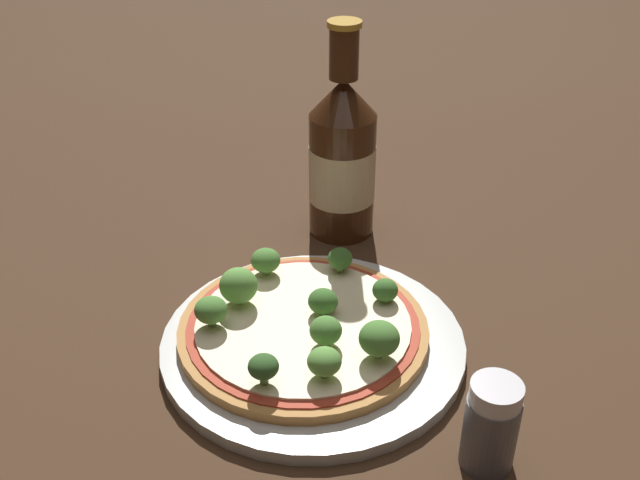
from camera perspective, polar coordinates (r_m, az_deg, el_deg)
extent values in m
plane|color=#3D2819|center=(0.70, -1.04, -6.86)|extent=(3.00, 3.00, 0.00)
cylinder|color=#B2B7B2|center=(0.67, -0.54, -7.89)|extent=(0.27, 0.27, 0.01)
cylinder|color=#B77F42|center=(0.67, -1.36, -6.88)|extent=(0.22, 0.22, 0.01)
cylinder|color=#A83823|center=(0.67, -1.37, -6.49)|extent=(0.21, 0.21, 0.00)
cylinder|color=beige|center=(0.66, -1.37, -6.41)|extent=(0.19, 0.19, 0.00)
cylinder|color=#6B8E51|center=(0.68, -6.24, -4.65)|extent=(0.01, 0.01, 0.01)
ellipsoid|color=#568E3D|center=(0.67, -6.31, -3.67)|extent=(0.03, 0.03, 0.03)
cylinder|color=#6B8E51|center=(0.63, 4.49, -8.44)|extent=(0.01, 0.01, 0.01)
ellipsoid|color=#477A33|center=(0.62, 4.54, -7.48)|extent=(0.03, 0.03, 0.03)
cylinder|color=#6B8E51|center=(0.61, 0.33, -10.00)|extent=(0.01, 0.01, 0.01)
ellipsoid|color=#568E3D|center=(0.60, 0.33, -9.24)|extent=(0.03, 0.03, 0.02)
cylinder|color=#6B8E51|center=(0.72, -4.13, -2.25)|extent=(0.01, 0.01, 0.01)
ellipsoid|color=#477A33|center=(0.72, -4.17, -1.55)|extent=(0.03, 0.03, 0.02)
cylinder|color=#6B8E51|center=(0.64, 0.44, -7.68)|extent=(0.01, 0.01, 0.01)
ellipsoid|color=#477A33|center=(0.63, 0.44, -6.90)|extent=(0.03, 0.03, 0.02)
cylinder|color=#6B8E51|center=(0.66, -8.24, -6.09)|extent=(0.01, 0.01, 0.01)
ellipsoid|color=#477A33|center=(0.66, -8.32, -5.29)|extent=(0.03, 0.03, 0.02)
cylinder|color=#6B8E51|center=(0.67, 0.22, -5.36)|extent=(0.01, 0.01, 0.01)
ellipsoid|color=#386628|center=(0.67, 0.22, -4.69)|extent=(0.03, 0.03, 0.02)
cylinder|color=#6B8E51|center=(0.73, 1.53, -2.08)|extent=(0.01, 0.01, 0.01)
ellipsoid|color=#386628|center=(0.72, 1.54, -1.41)|extent=(0.02, 0.02, 0.02)
cylinder|color=#6B8E51|center=(0.60, -4.29, -10.38)|extent=(0.01, 0.01, 0.01)
ellipsoid|color=#2D5123|center=(0.59, -4.34, -9.59)|extent=(0.02, 0.02, 0.02)
cylinder|color=#6B8E51|center=(0.69, 4.96, -4.41)|extent=(0.01, 0.01, 0.01)
ellipsoid|color=#386628|center=(0.68, 4.99, -3.82)|extent=(0.02, 0.02, 0.02)
cylinder|color=#381E0F|center=(0.81, 1.68, 5.00)|extent=(0.07, 0.07, 0.14)
cylinder|color=#C6B793|center=(0.81, 1.68, 5.17)|extent=(0.07, 0.07, 0.06)
cone|color=#381E0F|center=(0.78, 1.79, 10.83)|extent=(0.07, 0.07, 0.04)
cylinder|color=#381E0F|center=(0.76, 1.84, 14.04)|extent=(0.03, 0.03, 0.05)
cylinder|color=#B7892D|center=(0.75, 1.88, 16.14)|extent=(0.03, 0.03, 0.01)
cylinder|color=#4C4C51|center=(0.57, 12.81, -14.09)|extent=(0.04, 0.04, 0.06)
cylinder|color=silver|center=(0.55, 13.28, -11.32)|extent=(0.04, 0.04, 0.02)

